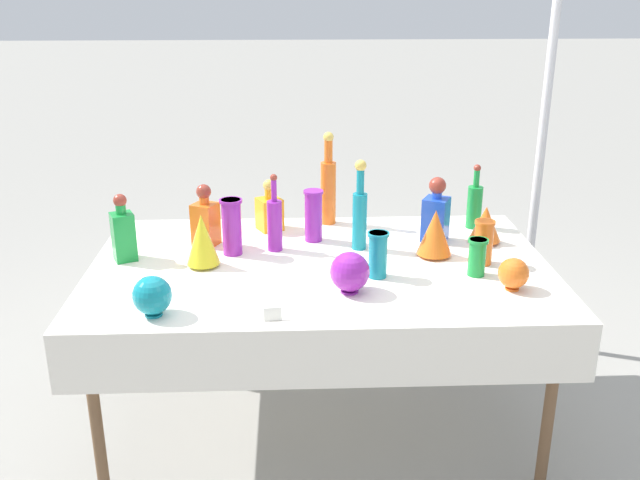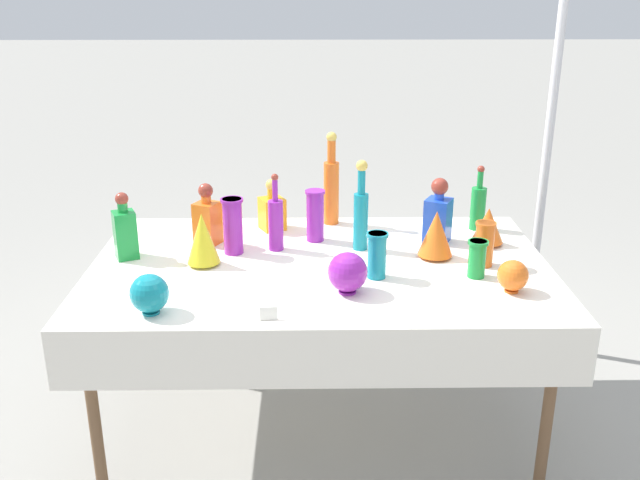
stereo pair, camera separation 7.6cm
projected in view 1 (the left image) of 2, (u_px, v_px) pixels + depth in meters
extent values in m
plane|color=gray|center=(320.00, 422.00, 3.16)|extent=(40.00, 40.00, 0.00)
cube|color=white|center=(320.00, 266.00, 2.90)|extent=(1.85, 1.15, 0.03)
cube|color=white|center=(327.00, 359.00, 2.39)|extent=(1.85, 0.01, 0.22)
cylinder|color=brown|center=(96.00, 419.00, 2.55)|extent=(0.04, 0.04, 0.73)
cylinder|color=brown|center=(549.00, 408.00, 2.62)|extent=(0.04, 0.04, 0.73)
cylinder|color=brown|center=(145.00, 304.00, 3.44)|extent=(0.04, 0.04, 0.73)
cylinder|color=brown|center=(483.00, 298.00, 3.51)|extent=(0.04, 0.04, 0.73)
cylinder|color=orange|center=(328.00, 193.00, 3.31)|extent=(0.07, 0.07, 0.29)
cylinder|color=orange|center=(328.00, 151.00, 3.24)|extent=(0.04, 0.04, 0.10)
sphere|color=gold|center=(328.00, 137.00, 3.22)|extent=(0.05, 0.05, 0.05)
cylinder|color=#198C38|center=(474.00, 207.00, 3.27)|extent=(0.07, 0.07, 0.19)
cylinder|color=#198C38|center=(477.00, 179.00, 3.22)|extent=(0.03, 0.03, 0.08)
sphere|color=maroon|center=(477.00, 168.00, 3.21)|extent=(0.03, 0.03, 0.03)
cylinder|color=teal|center=(360.00, 221.00, 3.01)|extent=(0.06, 0.06, 0.24)
cylinder|color=teal|center=(360.00, 181.00, 2.95)|extent=(0.03, 0.03, 0.11)
sphere|color=gold|center=(361.00, 166.00, 2.92)|extent=(0.05, 0.05, 0.05)
cylinder|color=purple|center=(275.00, 226.00, 3.00)|extent=(0.06, 0.06, 0.22)
cylinder|color=purple|center=(274.00, 191.00, 2.94)|extent=(0.02, 0.02, 0.09)
sphere|color=maroon|center=(274.00, 178.00, 2.92)|extent=(0.03, 0.03, 0.03)
cube|color=orange|center=(270.00, 214.00, 3.25)|extent=(0.14, 0.14, 0.15)
cylinder|color=orange|center=(269.00, 194.00, 3.22)|extent=(0.04, 0.04, 0.05)
sphere|color=gold|center=(269.00, 185.00, 3.20)|extent=(0.05, 0.05, 0.05)
cube|color=orange|center=(206.00, 224.00, 3.06)|extent=(0.13, 0.13, 0.19)
cylinder|color=orange|center=(204.00, 200.00, 3.02)|extent=(0.04, 0.04, 0.03)
sphere|color=maroon|center=(204.00, 192.00, 3.01)|extent=(0.06, 0.06, 0.06)
cube|color=#198C38|center=(124.00, 237.00, 2.89)|extent=(0.11, 0.11, 0.20)
cylinder|color=#198C38|center=(121.00, 209.00, 2.85)|extent=(0.04, 0.04, 0.04)
sphere|color=maroon|center=(120.00, 201.00, 2.84)|extent=(0.05, 0.05, 0.05)
cube|color=blue|center=(435.00, 219.00, 3.11)|extent=(0.14, 0.14, 0.19)
cylinder|color=blue|center=(437.00, 194.00, 3.07)|extent=(0.04, 0.04, 0.03)
sphere|color=maroon|center=(438.00, 186.00, 3.05)|extent=(0.07, 0.07, 0.07)
cylinder|color=orange|center=(484.00, 242.00, 2.86)|extent=(0.07, 0.07, 0.18)
cylinder|color=orange|center=(485.00, 222.00, 2.83)|extent=(0.08, 0.08, 0.01)
cylinder|color=teal|center=(378.00, 255.00, 2.73)|extent=(0.07, 0.07, 0.18)
cylinder|color=teal|center=(378.00, 234.00, 2.70)|extent=(0.08, 0.08, 0.01)
cylinder|color=#198C38|center=(477.00, 257.00, 2.75)|extent=(0.07, 0.07, 0.15)
cylinder|color=#198C38|center=(478.00, 241.00, 2.73)|extent=(0.08, 0.08, 0.01)
cylinder|color=purple|center=(232.00, 227.00, 2.95)|extent=(0.08, 0.08, 0.24)
cylinder|color=purple|center=(231.00, 201.00, 2.91)|extent=(0.09, 0.09, 0.01)
cylinder|color=purple|center=(313.00, 216.00, 3.10)|extent=(0.08, 0.08, 0.23)
cylinder|color=purple|center=(313.00, 192.00, 3.06)|extent=(0.09, 0.09, 0.01)
cylinder|color=orange|center=(484.00, 241.00, 3.11)|extent=(0.07, 0.07, 0.01)
cone|color=orange|center=(485.00, 223.00, 3.08)|extent=(0.14, 0.14, 0.15)
cylinder|color=yellow|center=(204.00, 265.00, 2.86)|extent=(0.06, 0.06, 0.01)
cone|color=yellow|center=(202.00, 239.00, 2.82)|extent=(0.13, 0.13, 0.21)
cylinder|color=orange|center=(434.00, 255.00, 2.96)|extent=(0.07, 0.07, 0.01)
cone|color=orange|center=(435.00, 232.00, 2.93)|extent=(0.14, 0.14, 0.19)
cylinder|color=teal|center=(154.00, 314.00, 2.45)|extent=(0.06, 0.06, 0.01)
sphere|color=teal|center=(152.00, 295.00, 2.42)|extent=(0.14, 0.14, 0.14)
cylinder|color=purple|center=(349.00, 291.00, 2.63)|extent=(0.07, 0.07, 0.01)
sphere|color=purple|center=(350.00, 272.00, 2.60)|extent=(0.15, 0.15, 0.15)
cylinder|color=orange|center=(512.00, 288.00, 2.65)|extent=(0.05, 0.05, 0.01)
sphere|color=orange|center=(514.00, 273.00, 2.63)|extent=(0.11, 0.11, 0.11)
cube|color=white|center=(273.00, 314.00, 2.41)|extent=(0.06, 0.02, 0.05)
cylinder|color=silver|center=(546.00, 107.00, 3.41)|extent=(0.04, 0.04, 2.53)
cylinder|color=#333338|center=(520.00, 338.00, 3.84)|extent=(0.18, 0.18, 0.04)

